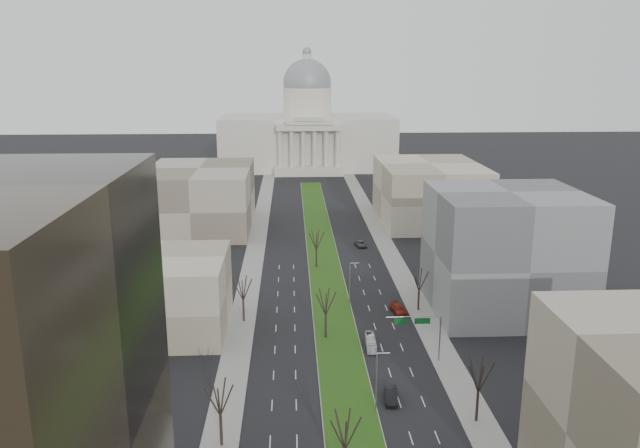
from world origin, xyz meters
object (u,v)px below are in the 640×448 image
object	(u,v)px
car_black	(391,395)
box_van	(371,342)
car_grey_far	(361,244)
car_red	(398,309)

from	to	relation	value
car_black	box_van	xyz separation A→B (m)	(-0.76, 17.70, 0.10)
car_grey_far	box_van	xyz separation A→B (m)	(-5.03, -61.45, 0.22)
car_black	box_van	bearing A→B (deg)	99.12
car_red	car_grey_far	size ratio (longest dim) A/B	1.09
car_black	car_red	distance (m)	33.27
car_red	car_black	bearing A→B (deg)	-110.24
car_red	box_van	world-z (taller)	box_van
car_red	car_grey_far	world-z (taller)	car_red
car_grey_far	box_van	size ratio (longest dim) A/B	0.77
car_black	car_grey_far	size ratio (longest dim) A/B	0.99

